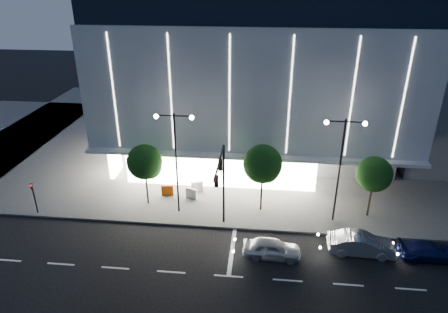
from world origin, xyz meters
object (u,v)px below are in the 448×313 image
Objects in this scene: car_lead at (272,248)px; car_third at (429,251)px; traffic_mast at (222,177)px; tree_right at (374,176)px; car_second at (361,244)px; street_lamp_east at (341,156)px; street_lamp_west at (176,149)px; barrier_c at (168,190)px; tree_left at (145,164)px; tree_mid at (263,166)px; barrier_d at (197,187)px; barrier_b at (191,193)px; ped_signal_far at (34,195)px.

car_third is at bearing -83.72° from car_lead.
traffic_mast is 12.63m from tree_right.
street_lamp_east is at bearing 21.86° from car_second.
street_lamp_west reaches higher than barrier_c.
car_lead is at bearing -29.32° from tree_left.
tree_mid reaches higher than barrier_d.
tree_left reaches higher than car_third.
tree_left is at bearing 176.35° from street_lamp_east.
barrier_b is at bearing 175.50° from tree_right.
traffic_mast is at bearing -33.65° from street_lamp_west.
ped_signal_far is 26.58m from car_second.
car_second reaches higher than barrier_d.
car_second reaches higher than barrier_c.
car_second is 4.38× the size of barrier_b.
tree_left is 1.04× the size of tree_right.
car_third is at bearing -22.89° from tree_mid.
street_lamp_west reaches higher than car_lead.
street_lamp_west is 13.00m from street_lamp_east.
tree_mid is (10.00, 0.00, 0.30)m from tree_left.
traffic_mast reaches higher than tree_mid.
tree_right is (16.03, 1.02, -2.07)m from street_lamp_west.
car_third is at bearing -12.11° from street_lamp_west.
car_second is (26.43, -2.52, -1.09)m from ped_signal_far.
street_lamp_east reaches higher than tree_left.
tree_left is at bearing 180.00° from tree_right.
barrier_d is (-13.43, 7.52, -0.14)m from car_second.
barrier_c is at bearing 21.27° from ped_signal_far.
street_lamp_east is 1.46× the size of tree_mid.
car_lead is (10.89, -6.12, -3.32)m from tree_left.
car_third is 3.94× the size of barrier_b.
tree_mid is at bearing 0.00° from tree_left.
tree_left is 0.93× the size of tree_mid.
car_second is (7.41, -5.04, -3.54)m from tree_mid.
barrier_b and barrier_c have the same top height.
tree_right is (28.03, 2.52, 2.00)m from ped_signal_far.
street_lamp_west is 1.00× the size of street_lamp_east.
tree_right is at bearing -0.00° from tree_left.
street_lamp_west is at bearing 75.79° from car_third.
tree_mid is 7.48m from barrier_d.
barrier_b is at bearing -14.82° from barrier_c.
tree_left reaches higher than car_second.
tree_right reaches higher than car_second.
tree_mid is at bearing -43.56° from barrier_d.
street_lamp_west reaches higher than barrier_b.
tree_right is 15.57m from barrier_d.
street_lamp_east is (9.00, 2.66, 0.93)m from traffic_mast.
tree_right is 6.87m from car_third.
street_lamp_east is 16.12m from tree_left.
traffic_mast is at bearing -85.29° from barrier_d.
tree_right reaches higher than car_third.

